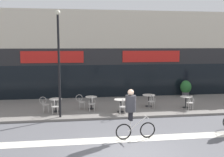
{
  "coord_description": "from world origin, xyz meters",
  "views": [
    {
      "loc": [
        -2.05,
        -9.02,
        3.97
      ],
      "look_at": [
        0.05,
        5.79,
        2.05
      ],
      "focal_mm": 42.0,
      "sensor_mm": 36.0,
      "label": 1
    }
  ],
  "objects_px": {
    "cafe_chair_0_side": "(45,103)",
    "cafe_chair_2_near": "(123,106)",
    "cafe_chair_0_near": "(55,105)",
    "bistro_table_0": "(56,102)",
    "bistro_table_2": "(121,103)",
    "bistro_table_4": "(186,100)",
    "cafe_chair_4_near": "(190,102)",
    "cyclist_1": "(132,110)",
    "bistro_table_1": "(91,100)",
    "bistro_table_3": "(149,98)",
    "cafe_chair_1_near": "(92,103)",
    "cafe_chair_2_side": "(131,103)",
    "cafe_chair_1_side": "(81,101)",
    "lamp_post": "(59,57)",
    "planter_pot": "(186,88)",
    "cafe_chair_3_near": "(152,100)"
  },
  "relations": [
    {
      "from": "lamp_post",
      "to": "cyclist_1",
      "type": "xyz_separation_m",
      "value": [
        3.16,
        -3.47,
        -2.09
      ]
    },
    {
      "from": "bistro_table_4",
      "to": "cyclist_1",
      "type": "bearing_deg",
      "value": -134.18
    },
    {
      "from": "bistro_table_1",
      "to": "bistro_table_2",
      "type": "xyz_separation_m",
      "value": [
        1.64,
        -0.98,
        0.0
      ]
    },
    {
      "from": "bistro_table_0",
      "to": "cafe_chair_2_side",
      "type": "bearing_deg",
      "value": -7.5
    },
    {
      "from": "bistro_table_3",
      "to": "bistro_table_0",
      "type": "bearing_deg",
      "value": -174.65
    },
    {
      "from": "bistro_table_2",
      "to": "cafe_chair_1_side",
      "type": "xyz_separation_m",
      "value": [
        -2.27,
        0.98,
        -0.02
      ]
    },
    {
      "from": "bistro_table_4",
      "to": "cafe_chair_4_near",
      "type": "xyz_separation_m",
      "value": [
        0.01,
        -0.63,
        0.01
      ]
    },
    {
      "from": "cafe_chair_0_near",
      "to": "cafe_chair_0_side",
      "type": "xyz_separation_m",
      "value": [
        -0.62,
        0.63,
        0.0
      ]
    },
    {
      "from": "cafe_chair_3_near",
      "to": "bistro_table_4",
      "type": "bearing_deg",
      "value": -96.3
    },
    {
      "from": "cyclist_1",
      "to": "cafe_chair_2_near",
      "type": "bearing_deg",
      "value": 81.68
    },
    {
      "from": "planter_pot",
      "to": "cyclist_1",
      "type": "distance_m",
      "value": 9.92
    },
    {
      "from": "bistro_table_1",
      "to": "bistro_table_3",
      "type": "distance_m",
      "value": 3.63
    },
    {
      "from": "bistro_table_4",
      "to": "cafe_chair_1_near",
      "type": "xyz_separation_m",
      "value": [
        -5.8,
        -0.1,
        0.01
      ]
    },
    {
      "from": "bistro_table_1",
      "to": "bistro_table_4",
      "type": "height_order",
      "value": "bistro_table_1"
    },
    {
      "from": "cafe_chair_1_near",
      "to": "cyclist_1",
      "type": "height_order",
      "value": "cyclist_1"
    },
    {
      "from": "cafe_chair_2_near",
      "to": "bistro_table_2",
      "type": "bearing_deg",
      "value": -1.73
    },
    {
      "from": "cafe_chair_2_side",
      "to": "cyclist_1",
      "type": "xyz_separation_m",
      "value": [
        -0.87,
        -4.08,
        0.61
      ]
    },
    {
      "from": "bistro_table_2",
      "to": "bistro_table_4",
      "type": "xyz_separation_m",
      "value": [
        4.16,
        0.45,
        -0.03
      ]
    },
    {
      "from": "bistro_table_2",
      "to": "cyclist_1",
      "type": "relative_size",
      "value": 0.36
    },
    {
      "from": "bistro_table_1",
      "to": "cafe_chair_0_side",
      "type": "distance_m",
      "value": 2.73
    },
    {
      "from": "cafe_chair_3_near",
      "to": "cyclist_1",
      "type": "distance_m",
      "value": 5.12
    },
    {
      "from": "cafe_chair_1_near",
      "to": "planter_pot",
      "type": "relative_size",
      "value": 0.75
    },
    {
      "from": "bistro_table_3",
      "to": "cafe_chair_0_near",
      "type": "height_order",
      "value": "cafe_chair_0_near"
    },
    {
      "from": "cafe_chair_0_side",
      "to": "cafe_chair_1_near",
      "type": "xyz_separation_m",
      "value": [
        2.71,
        -0.23,
        0.0
      ]
    },
    {
      "from": "cafe_chair_2_side",
      "to": "cyclist_1",
      "type": "bearing_deg",
      "value": 74.59
    },
    {
      "from": "cafe_chair_0_side",
      "to": "cafe_chair_2_side",
      "type": "relative_size",
      "value": 1.0
    },
    {
      "from": "bistro_table_0",
      "to": "cafe_chair_2_near",
      "type": "bearing_deg",
      "value": -17.9
    },
    {
      "from": "bistro_table_2",
      "to": "bistro_table_3",
      "type": "relative_size",
      "value": 0.99
    },
    {
      "from": "cafe_chair_1_near",
      "to": "cafe_chair_3_near",
      "type": "height_order",
      "value": "same"
    },
    {
      "from": "cafe_chair_1_near",
      "to": "cafe_chair_2_side",
      "type": "height_order",
      "value": "same"
    },
    {
      "from": "cafe_chair_0_side",
      "to": "cafe_chair_2_near",
      "type": "distance_m",
      "value": 4.51
    },
    {
      "from": "bistro_table_3",
      "to": "cafe_chair_1_near",
      "type": "height_order",
      "value": "cafe_chair_1_near"
    },
    {
      "from": "bistro_table_3",
      "to": "cafe_chair_1_near",
      "type": "xyz_separation_m",
      "value": [
        -3.63,
        -0.76,
        -0.02
      ]
    },
    {
      "from": "bistro_table_1",
      "to": "cafe_chair_0_near",
      "type": "height_order",
      "value": "cafe_chair_0_near"
    },
    {
      "from": "cafe_chair_2_side",
      "to": "cyclist_1",
      "type": "distance_m",
      "value": 4.21
    },
    {
      "from": "bistro_table_1",
      "to": "bistro_table_0",
      "type": "bearing_deg",
      "value": -169.08
    },
    {
      "from": "bistro_table_0",
      "to": "cafe_chair_0_side",
      "type": "xyz_separation_m",
      "value": [
        -0.63,
        0.0,
        -0.03
      ]
    },
    {
      "from": "bistro_table_4",
      "to": "cyclist_1",
      "type": "distance_m",
      "value": 6.34
    },
    {
      "from": "cafe_chair_1_near",
      "to": "cafe_chair_2_near",
      "type": "bearing_deg",
      "value": -122.89
    },
    {
      "from": "bistro_table_4",
      "to": "cafe_chair_1_near",
      "type": "bearing_deg",
      "value": -178.99
    },
    {
      "from": "cafe_chair_2_near",
      "to": "bistro_table_0",
      "type": "bearing_deg",
      "value": 70.13
    },
    {
      "from": "cafe_chair_0_near",
      "to": "planter_pot",
      "type": "height_order",
      "value": "planter_pot"
    },
    {
      "from": "bistro_table_4",
      "to": "cafe_chair_1_side",
      "type": "xyz_separation_m",
      "value": [
        -6.43,
        0.52,
        0.01
      ]
    },
    {
      "from": "bistro_table_1",
      "to": "cafe_chair_3_near",
      "type": "distance_m",
      "value": 3.67
    },
    {
      "from": "bistro_table_1",
      "to": "cafe_chair_2_side",
      "type": "distance_m",
      "value": 2.47
    },
    {
      "from": "cafe_chair_4_near",
      "to": "planter_pot",
      "type": "bearing_deg",
      "value": -25.32
    },
    {
      "from": "cafe_chair_0_near",
      "to": "cafe_chair_0_side",
      "type": "distance_m",
      "value": 0.88
    },
    {
      "from": "planter_pot",
      "to": "cafe_chair_1_near",
      "type": "bearing_deg",
      "value": -154.09
    },
    {
      "from": "cafe_chair_2_near",
      "to": "cafe_chair_4_near",
      "type": "xyz_separation_m",
      "value": [
        4.16,
        0.45,
        0.0
      ]
    },
    {
      "from": "bistro_table_3",
      "to": "cafe_chair_0_near",
      "type": "bearing_deg",
      "value": -168.52
    }
  ]
}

